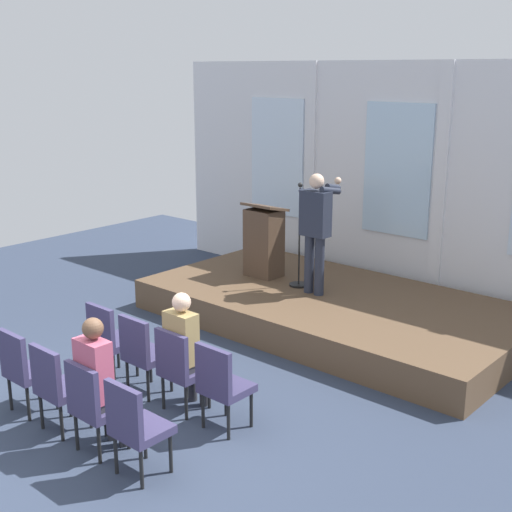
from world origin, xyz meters
name	(u,v)px	position (x,y,z in m)	size (l,w,h in m)	color
ground_plane	(90,436)	(0.00, 0.00, 0.00)	(15.37, 15.37, 0.00)	#2D384C
rear_partition	(400,182)	(0.03, 5.91, 1.87)	(9.04, 0.14, 3.70)	silver
stage_platform	(332,309)	(0.00, 4.20, 0.22)	(5.39, 2.83, 0.44)	brown
speaker	(316,225)	(-0.24, 4.09, 1.45)	(0.51, 0.69, 1.74)	#232838
mic_stand	(299,264)	(-0.63, 4.22, 0.78)	(0.28, 0.28, 1.55)	black
lectern	(264,241)	(-1.36, 4.27, 0.99)	(0.60, 0.48, 1.16)	#4C3828
chair_r0_c0	(109,337)	(-0.92, 0.97, 0.53)	(0.46, 0.44, 0.94)	black
chair_r0_c1	(143,350)	(-0.31, 0.97, 0.53)	(0.46, 0.44, 0.94)	black
chair_r0_c2	(180,365)	(0.31, 0.97, 0.53)	(0.46, 0.44, 0.94)	black
audience_r0_c2	(185,345)	(0.31, 1.05, 0.74)	(0.36, 0.39, 1.33)	#2D2D33
chair_r0_c3	(221,382)	(0.92, 0.97, 0.53)	(0.46, 0.44, 0.94)	black
chair_r1_c0	(24,366)	(-0.92, -0.14, 0.53)	(0.46, 0.44, 0.94)	black
chair_r1_c1	(57,383)	(-0.31, -0.14, 0.53)	(0.46, 0.44, 0.94)	black
chair_r1_c2	(93,402)	(0.31, -0.14, 0.53)	(0.46, 0.44, 0.94)	black
audience_r1_c2	(99,378)	(0.31, -0.06, 0.75)	(0.36, 0.39, 1.36)	#2D2D33
chair_r1_c3	(135,423)	(0.92, -0.14, 0.53)	(0.46, 0.44, 0.94)	black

